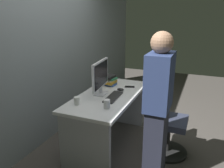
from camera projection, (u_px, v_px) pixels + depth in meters
The scene contains 12 objects.
ground_plane at pixel (109, 143), 3.28m from camera, with size 9.00×9.00×0.00m, color #4C4742.
wall_back at pixel (47, 35), 3.17m from camera, with size 6.40×0.10×3.00m, color gray.
desk at pixel (109, 110), 3.12m from camera, with size 1.52×0.71×0.75m.
office_chair at pixel (165, 123), 2.96m from camera, with size 0.52×0.52×0.94m.
person_at_desk at pixel (158, 109), 2.36m from camera, with size 0.40×0.24×1.64m.
monitor at pixel (101, 76), 2.98m from camera, with size 0.54×0.16×0.46m.
keyboard at pixel (113, 97), 2.93m from camera, with size 0.43×0.13×0.02m, color #262626.
mouse at pixel (121, 89), 3.19m from camera, with size 0.06×0.10×0.03m, color black.
cup_near_keyboard at pixel (107, 104), 2.59m from camera, with size 0.08×0.08×0.10m, color silver.
cup_by_monitor at pixel (77, 101), 2.70m from camera, with size 0.07×0.07×0.10m, color white.
book_stack at pixel (110, 80), 3.42m from camera, with size 0.23×0.19×0.15m.
cell_phone at pixel (130, 87), 3.35m from camera, with size 0.07×0.14×0.01m, color black.
Camera 1 is at (-2.64, -1.14, 1.80)m, focal length 36.32 mm.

